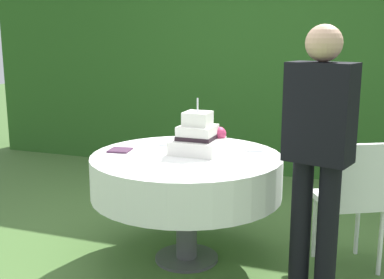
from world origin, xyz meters
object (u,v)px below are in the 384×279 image
serving_plate_far (254,149)px  standing_person (318,148)px  napkin_stack (120,150)px  wedding_cake (199,137)px  serving_plate_near (166,144)px  garden_chair (355,193)px  cake_table (186,175)px

serving_plate_far → standing_person: standing_person is taller
serving_plate_far → napkin_stack: bearing=-158.3°
standing_person → wedding_cake: bearing=157.0°
serving_plate_near → garden_chair: bearing=-1.0°
garden_chair → standing_person: (-0.20, -0.47, 0.39)m
serving_plate_near → garden_chair: (1.34, -0.02, -0.22)m
cake_table → napkin_stack: 0.50m
standing_person → garden_chair: bearing=66.7°
wedding_cake → standing_person: bearing=-23.0°
wedding_cake → serving_plate_far: 0.41m
napkin_stack → cake_table: bearing=5.9°
serving_plate_far → cake_table: bearing=-143.0°
cake_table → serving_plate_far: (0.39, 0.30, 0.14)m
cake_table → standing_person: 0.97m
napkin_stack → wedding_cake: bearing=15.3°
garden_chair → serving_plate_far: bearing=173.1°
napkin_stack → garden_chair: (1.56, 0.26, -0.22)m
serving_plate_far → napkin_stack: 0.94m
wedding_cake → napkin_stack: 0.56m
wedding_cake → napkin_stack: (-0.53, -0.14, -0.10)m
wedding_cake → serving_plate_near: (-0.31, 0.14, -0.10)m
serving_plate_far → garden_chair: garden_chair is taller
cake_table → serving_plate_far: 0.51m
cake_table → napkin_stack: (-0.48, -0.05, 0.14)m
wedding_cake → standing_person: size_ratio=0.24×
cake_table → serving_plate_far: bearing=37.0°
standing_person → serving_plate_near: bearing=156.4°
serving_plate_near → serving_plate_far: (0.65, 0.06, 0.00)m
wedding_cake → napkin_stack: size_ratio=2.63×
garden_chair → serving_plate_near: bearing=179.0°
wedding_cake → garden_chair: 1.09m
wedding_cake → standing_person: (0.83, -0.35, 0.07)m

